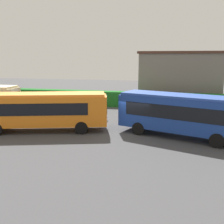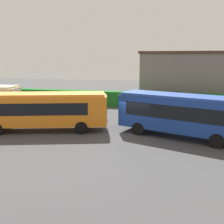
% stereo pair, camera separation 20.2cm
% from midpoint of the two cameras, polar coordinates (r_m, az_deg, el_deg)
% --- Properties ---
extents(ground_plane, '(98.01, 98.01, 0.00)m').
position_cam_midpoint_polar(ground_plane, '(21.77, 4.38, -4.29)').
color(ground_plane, '#424244').
extents(bus_orange, '(10.73, 5.39, 3.08)m').
position_cam_midpoint_polar(bus_orange, '(22.52, -14.90, 0.55)').
color(bus_orange, orange).
rests_on(bus_orange, ground_plane).
extents(bus_blue, '(9.60, 5.42, 3.19)m').
position_cam_midpoint_polar(bus_blue, '(20.67, 14.01, -0.20)').
color(bus_blue, navy).
rests_on(bus_blue, ground_plane).
extents(person_left, '(0.42, 0.53, 1.73)m').
position_cam_midpoint_polar(person_left, '(31.52, -21.94, 1.49)').
color(person_left, maroon).
rests_on(person_left, ground_plane).
extents(hedge_row, '(61.00, 1.41, 1.81)m').
position_cam_midpoint_polar(hedge_row, '(32.56, 7.46, 2.51)').
color(hedge_row, '#1A631F').
rests_on(hedge_row, ground_plane).
extents(depot_building, '(10.39, 7.63, 6.62)m').
position_cam_midpoint_polar(depot_building, '(37.37, 13.82, 7.15)').
color(depot_building, slate).
rests_on(depot_building, ground_plane).
extents(traffic_cone, '(0.36, 0.36, 0.60)m').
position_cam_midpoint_polar(traffic_cone, '(29.34, -6.76, 0.36)').
color(traffic_cone, orange).
rests_on(traffic_cone, ground_plane).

